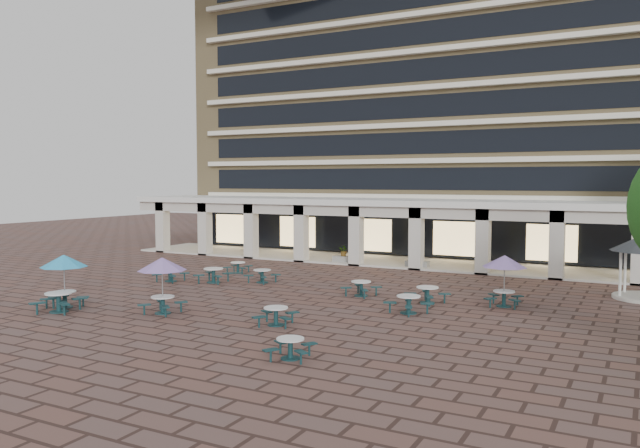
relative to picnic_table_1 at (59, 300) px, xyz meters
The scene contains 18 objects.
ground 10.26m from the picnic_table_1, 44.50° to the left, with size 120.00×120.00×0.00m, color brown.
apartment_building 35.57m from the picnic_table_1, 77.38° to the left, with size 40.00×15.50×25.20m.
retail_arcade 23.30m from the picnic_table_1, 71.61° to the left, with size 42.00×6.60×4.40m.
picnic_table_1 is the anchor object (origin of this frame).
picnic_table_2 9.89m from the picnic_table_1, 13.29° to the left, with size 1.90×1.90×0.72m.
picnic_table_3 12.55m from the picnic_table_1, ahead, with size 1.73×1.73×0.67m.
picnic_table_4 1.80m from the picnic_table_1, 125.67° to the left, with size 2.05×2.05×2.36m.
picnic_table_5 8.69m from the picnic_table_1, 98.42° to the left, with size 1.73×1.73×0.74m.
picnic_table_6 4.83m from the picnic_table_1, 24.22° to the left, with size 2.07×2.07×2.40m.
picnic_table_7 15.10m from the picnic_table_1, 26.81° to the left, with size 2.12×2.12×0.77m.
picnic_table_8 13.02m from the picnic_table_1, 89.08° to the left, with size 1.71×1.71×0.68m.
picnic_table_9 11.22m from the picnic_table_1, 71.69° to the left, with size 1.77×1.77×0.73m.
picnic_table_10 16.40m from the picnic_table_1, 34.64° to the left, with size 2.06×2.06×0.77m.
picnic_table_11 19.70m from the picnic_table_1, 31.22° to the left, with size 2.00×2.00×2.32m.
picnic_table_12 9.45m from the picnic_table_1, 83.18° to the left, with size 2.01×2.01×0.81m.
picnic_table_13 13.85m from the picnic_table_1, 43.59° to the left, with size 1.83×1.83×0.74m.
planter_left 20.49m from the picnic_table_1, 78.58° to the left, with size 1.50×0.74×1.25m.
planter_right 22.14m from the picnic_table_1, 65.10° to the left, with size 1.50×0.65×1.27m.
Camera 1 is at (15.10, -25.46, 5.68)m, focal length 35.00 mm.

